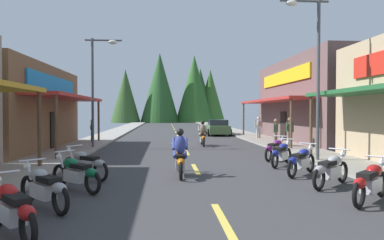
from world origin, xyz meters
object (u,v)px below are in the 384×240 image
object	(u,v)px
motorcycle_parked_right_3	(301,161)
motorcycle_parked_left_4	(85,164)
streetlamp_right	(312,58)
motorcycle_parked_right_2	(331,169)
motorcycle_parked_right_5	(275,149)
motorcycle_parked_left_3	(76,173)
pedestrian_by_shop	(92,130)
pedestrian_strolling	(276,131)
parked_car_curbside	(218,128)
streetlamp_left	(98,77)
rider_cruising_trailing	(203,135)
pedestrian_waiting	(290,131)
rider_cruising_lead	(180,156)
motorcycle_parked_right_1	(371,182)
motorcycle_parked_left_2	(44,187)
motorcycle_parked_left_1	(12,208)
motorcycle_parked_right_4	(281,153)
pedestrian_browsing	(258,126)

from	to	relation	value
motorcycle_parked_right_3	motorcycle_parked_left_4	xyz separation A→B (m)	(-7.00, -0.18, 0.00)
streetlamp_right	motorcycle_parked_right_2	xyz separation A→B (m)	(-1.39, -4.58, -3.85)
motorcycle_parked_right_5	motorcycle_parked_left_3	world-z (taller)	same
pedestrian_by_shop	pedestrian_strolling	distance (m)	11.91
pedestrian_by_shop	parked_car_curbside	bearing A→B (deg)	14.47
motorcycle_parked_right_2	motorcycle_parked_left_4	distance (m)	7.31
motorcycle_parked_left_3	parked_car_curbside	distance (m)	22.74
streetlamp_left	pedestrian_strolling	bearing A→B (deg)	-0.45
rider_cruising_trailing	pedestrian_waiting	distance (m)	5.21
rider_cruising_lead	rider_cruising_trailing	distance (m)	10.21
streetlamp_left	motorcycle_parked_right_1	world-z (taller)	streetlamp_left
motorcycle_parked_left_3	pedestrian_by_shop	world-z (taller)	pedestrian_by_shop
motorcycle_parked_right_5	motorcycle_parked_left_2	world-z (taller)	same
motorcycle_parked_left_1	motorcycle_parked_left_3	distance (m)	3.41
motorcycle_parked_right_5	motorcycle_parked_left_1	bearing A→B (deg)	-178.93
motorcycle_parked_right_2	pedestrian_strolling	world-z (taller)	pedestrian_strolling
motorcycle_parked_right_3	motorcycle_parked_right_4	size ratio (longest dim) A/B	0.92
streetlamp_right	motorcycle_parked_right_5	xyz separation A→B (m)	(-1.22, 0.90, -3.85)
rider_cruising_trailing	motorcycle_parked_left_4	bearing A→B (deg)	156.60
streetlamp_right	motorcycle_parked_left_1	world-z (taller)	streetlamp_right
streetlamp_right	rider_cruising_trailing	xyz separation A→B (m)	(-3.72, 7.41, -3.68)
motorcycle_parked_left_1	motorcycle_parked_right_2	bearing A→B (deg)	-105.00
motorcycle_parked_left_3	motorcycle_parked_right_5	bearing A→B (deg)	-100.47
motorcycle_parked_left_4	streetlamp_right	bearing A→B (deg)	-121.79
streetlamp_right	motorcycle_parked_right_5	distance (m)	4.13
motorcycle_parked_right_2	motorcycle_parked_right_1	bearing A→B (deg)	-126.33
motorcycle_parked_left_3	motorcycle_parked_right_3	bearing A→B (deg)	-123.19
pedestrian_strolling	motorcycle_parked_right_4	bearing A→B (deg)	-65.79
pedestrian_browsing	pedestrian_strolling	size ratio (longest dim) A/B	1.02
pedestrian_waiting	streetlamp_right	bearing A→B (deg)	145.70
streetlamp_left	pedestrian_strolling	size ratio (longest dim) A/B	3.69
motorcycle_parked_right_5	motorcycle_parked_left_3	distance (m)	9.01
motorcycle_parked_right_1	parked_car_curbside	distance (m)	23.36
motorcycle_parked_right_4	motorcycle_parked_left_1	xyz separation A→B (m)	(-7.07, -7.17, 0.00)
streetlamp_left	motorcycle_parked_left_2	distance (m)	12.97
pedestrian_by_shop	parked_car_curbside	world-z (taller)	pedestrian_by_shop
motorcycle_parked_right_1	pedestrian_waiting	bearing A→B (deg)	38.15
motorcycle_parked_left_3	streetlamp_left	bearing A→B (deg)	-40.16
pedestrian_browsing	motorcycle_parked_left_2	bearing A→B (deg)	156.21
rider_cruising_trailing	pedestrian_browsing	world-z (taller)	pedestrian_browsing
motorcycle_parked_right_1	pedestrian_browsing	xyz separation A→B (m)	(2.33, 18.27, 0.52)
streetlamp_right	motorcycle_parked_left_1	xyz separation A→B (m)	(-8.59, -7.97, -3.85)
rider_cruising_trailing	parked_car_curbside	xyz separation A→B (m)	(2.40, 9.64, 0.03)
rider_cruising_trailing	motorcycle_parked_left_3	bearing A→B (deg)	160.11
motorcycle_parked_right_5	rider_cruising_trailing	bearing A→B (deg)	61.79
motorcycle_parked_left_2	motorcycle_parked_left_3	bearing A→B (deg)	-52.49
motorcycle_parked_left_4	motorcycle_parked_left_2	bearing A→B (deg)	126.94
motorcycle_parked_right_2	motorcycle_parked_right_5	size ratio (longest dim) A/B	1.02
motorcycle_parked_right_3	parked_car_curbside	world-z (taller)	parked_car_curbside
pedestrian_by_shop	pedestrian_browsing	distance (m)	12.13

